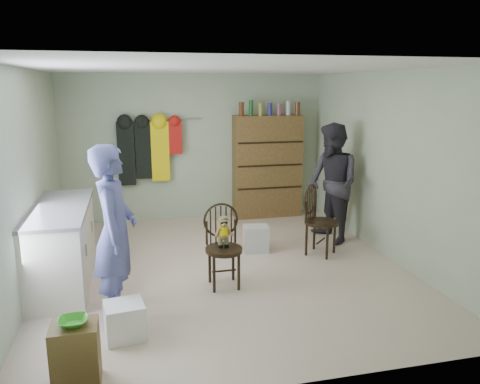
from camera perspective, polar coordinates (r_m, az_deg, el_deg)
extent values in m
plane|color=beige|center=(6.12, -1.87, -9.23)|extent=(5.00, 5.00, 0.00)
plane|color=#B3C2A3|center=(8.21, -5.44, 5.42)|extent=(4.50, 0.00, 4.50)
plane|color=#B3C2A3|center=(5.77, -24.41, 1.21)|extent=(0.00, 5.00, 5.00)
plane|color=#B3C2A3|center=(6.59, 17.62, 3.06)|extent=(0.00, 5.00, 5.00)
plane|color=white|center=(5.68, -2.05, 14.85)|extent=(5.00, 5.00, 0.00)
cube|color=silver|center=(5.92, -20.84, -6.24)|extent=(0.60, 1.80, 0.90)
cube|color=slate|center=(5.79, -21.20, -1.83)|extent=(0.64, 1.86, 0.04)
cylinder|color=#99999E|center=(5.43, -18.23, -6.73)|extent=(0.02, 0.02, 0.14)
cylinder|color=#99999E|center=(6.29, -17.60, -4.04)|extent=(0.02, 0.02, 0.14)
cube|color=brown|center=(4.06, -19.38, -18.20)|extent=(0.36, 0.30, 0.51)
imported|color=green|center=(3.92, -19.69, -14.66)|extent=(0.22, 0.22, 0.05)
cube|color=white|center=(4.63, -13.88, -14.96)|extent=(0.39, 0.38, 0.33)
cylinder|color=black|center=(5.44, -1.98, -7.05)|extent=(0.43, 0.43, 0.04)
cylinder|color=black|center=(5.37, -3.17, -10.04)|extent=(0.03, 0.03, 0.43)
cylinder|color=black|center=(5.42, -0.15, -9.78)|extent=(0.03, 0.03, 0.43)
cylinder|color=black|center=(5.64, -3.72, -8.90)|extent=(0.03, 0.03, 0.43)
cylinder|color=black|center=(5.69, -0.84, -8.67)|extent=(0.03, 0.03, 0.43)
torus|color=black|center=(5.50, -2.36, -3.45)|extent=(0.42, 0.03, 0.42)
cylinder|color=black|center=(5.51, -4.09, -5.01)|extent=(0.03, 0.03, 0.29)
cylinder|color=black|center=(5.57, -0.59, -4.78)|extent=(0.03, 0.03, 0.29)
cylinder|color=yellow|center=(5.39, -2.04, -4.82)|extent=(0.12, 0.12, 0.11)
cylinder|color=#475128|center=(5.42, -2.03, -5.93)|extent=(0.07, 0.07, 0.17)
sphere|color=#9E7042|center=(5.36, -2.05, -3.75)|extent=(0.10, 0.10, 0.10)
cylinder|color=#475128|center=(5.34, -2.05, -3.24)|extent=(0.09, 0.09, 0.03)
cube|color=black|center=(5.31, -1.95, -3.81)|extent=(0.07, 0.01, 0.02)
cylinder|color=black|center=(6.55, 9.91, -3.69)|extent=(0.62, 0.62, 0.04)
cylinder|color=black|center=(6.44, 10.58, -6.24)|extent=(0.03, 0.03, 0.44)
cylinder|color=black|center=(6.71, 11.44, -5.52)|extent=(0.03, 0.03, 0.44)
cylinder|color=black|center=(6.54, 8.09, -5.84)|extent=(0.03, 0.03, 0.44)
cylinder|color=black|center=(6.80, 9.04, -5.15)|extent=(0.03, 0.03, 0.44)
torus|color=black|center=(6.53, 8.58, -0.84)|extent=(0.31, 0.33, 0.43)
cylinder|color=black|center=(6.40, 8.03, -2.44)|extent=(0.03, 0.03, 0.29)
cylinder|color=black|center=(6.72, 9.18, -1.76)|extent=(0.03, 0.03, 0.29)
cube|color=#E58372|center=(6.66, 1.93, -5.71)|extent=(0.38, 0.31, 0.37)
imported|color=#535799|center=(4.79, -15.00, -4.85)|extent=(0.49, 0.69, 1.76)
imported|color=#2D2B33|center=(7.04, 11.17, 1.02)|extent=(0.80, 0.96, 1.78)
cube|color=brown|center=(8.33, 3.35, 3.13)|extent=(1.20, 0.38, 1.80)
cube|color=black|center=(8.22, 3.70, 0.50)|extent=(1.16, 0.02, 0.03)
cube|color=black|center=(8.15, 3.74, 3.25)|extent=(1.16, 0.02, 0.03)
cube|color=black|center=(8.09, 3.78, 6.05)|extent=(1.16, 0.02, 0.03)
cylinder|color=#592D14|center=(8.00, 0.17, 10.08)|extent=(0.08, 0.08, 0.23)
cylinder|color=#19591E|center=(8.04, 1.35, 10.19)|extent=(0.07, 0.07, 0.26)
cylinder|color=#A59933|center=(8.08, 2.51, 10.01)|extent=(0.07, 0.07, 0.21)
cylinder|color=navy|center=(8.13, 3.65, 10.04)|extent=(0.08, 0.08, 0.22)
cylinder|color=#8C3F59|center=(8.18, 4.79, 9.97)|extent=(0.08, 0.08, 0.20)
cylinder|color=#B2B2B7|center=(8.23, 5.91, 10.13)|extent=(0.09, 0.09, 0.25)
cylinder|color=#592D14|center=(8.29, 7.01, 10.06)|extent=(0.08, 0.08, 0.23)
cylinder|color=#99999E|center=(8.06, -8.31, 8.77)|extent=(1.00, 0.02, 0.02)
cube|color=black|center=(8.02, -13.71, 4.54)|extent=(0.28, 0.10, 1.05)
cube|color=black|center=(8.02, -11.72, 4.99)|extent=(0.26, 0.10, 0.95)
cube|color=yellow|center=(8.03, -9.72, 4.91)|extent=(0.30, 0.10, 1.00)
cube|color=red|center=(8.03, -7.91, 6.59)|extent=(0.22, 0.10, 0.55)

